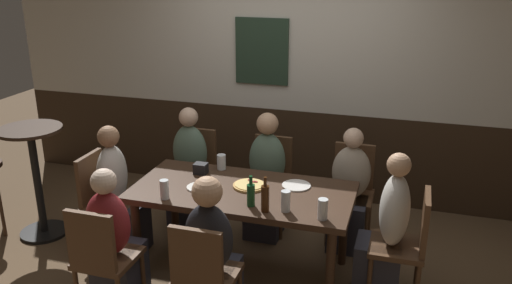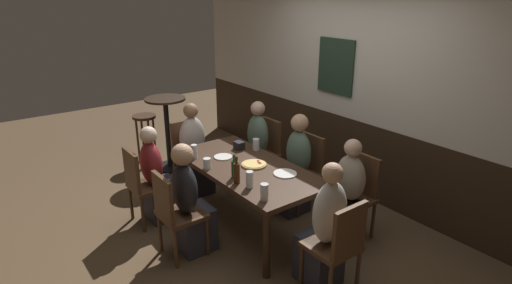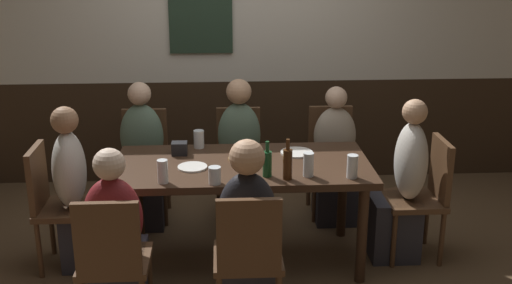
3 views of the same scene
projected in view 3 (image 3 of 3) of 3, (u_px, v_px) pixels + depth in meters
The scene contains 28 objects.
ground_plane at pixel (243, 259), 4.55m from camera, with size 12.00×12.00×0.00m, color brown.
wall_back at pixel (235, 42), 5.70m from camera, with size 6.40×0.13×2.60m.
dining_table at pixel (243, 174), 4.34m from camera, with size 1.75×0.85×0.74m.
chair_mid_near at pixel (248, 254), 3.59m from camera, with size 0.40×0.40×0.88m.
chair_mid_far at pixel (239, 156), 5.19m from camera, with size 0.40×0.40×0.88m.
chair_head_west at pixel (55, 200), 4.32m from camera, with size 0.40×0.40×0.88m.
chair_head_east at pixel (424, 192), 4.46m from camera, with size 0.40×0.40×0.88m.
chair_left_near at pixel (112, 257), 3.55m from camera, with size 0.40×0.40×0.88m.
chair_left_far at pixel (145, 158), 5.15m from camera, with size 0.40×0.40×0.88m.
chair_right_far at pixel (331, 154), 5.23m from camera, with size 0.40×0.40×0.88m.
person_mid_near at pixel (247, 242), 3.75m from camera, with size 0.34×0.37×1.14m.
person_mid_far at pixel (240, 163), 5.04m from camera, with size 0.34×0.37×1.17m.
person_head_west at pixel (79, 201), 4.33m from camera, with size 0.37×0.34×1.16m.
person_head_east at pixel (402, 193), 4.45m from camera, with size 0.37×0.34×1.17m.
person_left_near at pixel (117, 249), 3.72m from camera, with size 0.34×0.37×1.11m.
person_left_far at pixel (143, 166), 5.00m from camera, with size 0.34×0.37×1.15m.
person_right_far at pixel (335, 165), 5.09m from camera, with size 0.34×0.37×1.10m.
pizza at pixel (247, 158), 4.38m from camera, with size 0.26×0.26×0.03m.
tumbler_short at pixel (163, 172), 3.95m from camera, with size 0.07×0.07×0.15m.
highball_clear at pixel (215, 176), 3.95m from camera, with size 0.08×0.08×0.11m.
beer_glass_half at pixel (199, 140), 4.61m from camera, with size 0.08×0.08×0.13m.
pint_glass_pale at pixel (352, 168), 4.04m from camera, with size 0.07×0.07×0.15m.
pint_glass_stout at pixel (308, 166), 4.06m from camera, with size 0.07×0.07×0.16m.
beer_bottle_green at pixel (267, 163), 4.05m from camera, with size 0.06×0.06×0.24m.
beer_bottle_brown at pixel (288, 163), 4.00m from camera, with size 0.06×0.06×0.27m.
plate_white_large at pixel (297, 152), 4.51m from camera, with size 0.23×0.23×0.01m, color white.
plate_white_small at pixel (192, 167), 4.23m from camera, with size 0.20×0.20×0.01m, color white.
condiment_caddy at pixel (179, 148), 4.47m from camera, with size 0.11×0.09×0.09m, color black.
Camera 3 is at (-0.14, -4.05, 2.23)m, focal length 44.20 mm.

